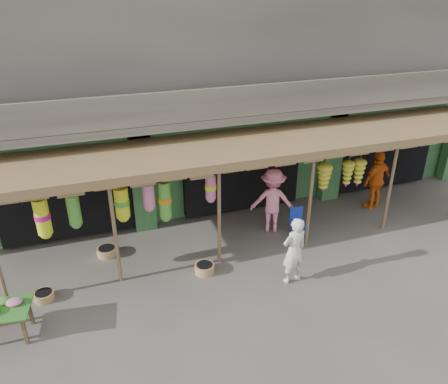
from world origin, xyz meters
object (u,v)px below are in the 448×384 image
object	(u,v)px
person_front	(294,251)
person_vendor	(377,180)
person_shopper	(272,200)
blue_chair	(297,219)

from	to	relation	value
person_front	person_vendor	world-z (taller)	person_vendor
person_shopper	person_vendor	bearing A→B (deg)	-155.34
person_vendor	person_shopper	distance (m)	3.61
blue_chair	person_vendor	bearing A→B (deg)	17.63
person_shopper	blue_chair	bearing A→B (deg)	169.30
person_front	person_shopper	world-z (taller)	person_shopper
person_vendor	person_shopper	xyz separation A→B (m)	(-3.61, -0.21, -0.00)
person_front	person_vendor	distance (m)	4.82
person_front	person_shopper	xyz separation A→B (m)	(0.50, 2.32, 0.09)
person_front	person_shopper	bearing A→B (deg)	-110.60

